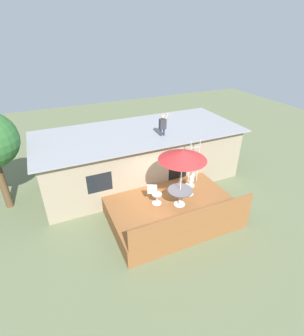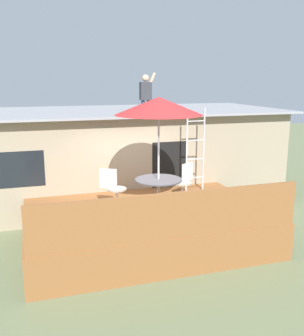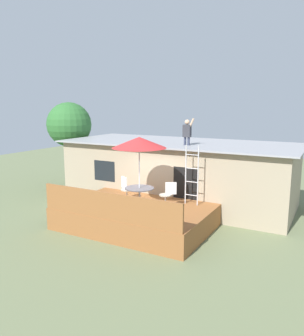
{
  "view_description": "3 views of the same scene",
  "coord_description": "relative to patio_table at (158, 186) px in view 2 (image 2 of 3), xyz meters",
  "views": [
    {
      "loc": [
        -4.35,
        -7.69,
        7.47
      ],
      "look_at": [
        -0.45,
        1.02,
        2.08
      ],
      "focal_mm": 27.08,
      "sensor_mm": 36.0,
      "label": 1
    },
    {
      "loc": [
        -2.37,
        -8.15,
        3.71
      ],
      "look_at": [
        0.4,
        0.68,
        1.58
      ],
      "focal_mm": 41.42,
      "sensor_mm": 36.0,
      "label": 2
    },
    {
      "loc": [
        6.21,
        -10.28,
        4.43
      ],
      "look_at": [
        0.17,
        0.78,
        2.07
      ],
      "focal_mm": 36.29,
      "sensor_mm": 36.0,
      "label": 3
    }
  ],
  "objects": [
    {
      "name": "patio_chair_right",
      "position": [
        0.83,
        0.53,
        -0.13
      ],
      "size": [
        0.57,
        0.45,
        0.92
      ],
      "rotation": [
        0.0,
        0.0,
        -2.57
      ],
      "color": "silver",
      "rests_on": "deck"
    },
    {
      "name": "deck",
      "position": [
        -0.25,
        0.28,
        -0.99
      ],
      "size": [
        5.33,
        3.79,
        0.8
      ],
      "primitive_type": "cube",
      "color": "brown",
      "rests_on": "ground"
    },
    {
      "name": "house",
      "position": [
        -0.25,
        3.88,
        0.01
      ],
      "size": [
        10.5,
        4.5,
        2.78
      ],
      "color": "gray",
      "rests_on": "ground"
    },
    {
      "name": "deck_railing",
      "position": [
        -0.25,
        -1.56,
        -0.14
      ],
      "size": [
        5.23,
        0.08,
        0.9
      ],
      "primitive_type": "cube",
      "color": "brown",
      "rests_on": "deck"
    },
    {
      "name": "patio_table",
      "position": [
        0.0,
        0.0,
        0.0
      ],
      "size": [
        1.04,
        1.04,
        0.74
      ],
      "color": "silver",
      "rests_on": "deck"
    },
    {
      "name": "person_figure",
      "position": [
        0.57,
        2.88,
        2.01
      ],
      "size": [
        0.47,
        0.2,
        1.11
      ],
      "color": "#33384C",
      "rests_on": "house"
    },
    {
      "name": "patio_chair_left",
      "position": [
        -0.91,
        0.51,
        -0.13
      ],
      "size": [
        0.58,
        0.44,
        0.92
      ],
      "rotation": [
        0.0,
        0.0,
        -0.51
      ],
      "color": "silver",
      "rests_on": "deck"
    },
    {
      "name": "step_ladder",
      "position": [
        1.45,
        1.3,
        0.51
      ],
      "size": [
        0.52,
        0.04,
        2.2
      ],
      "color": "silver",
      "rests_on": "deck"
    },
    {
      "name": "patio_umbrella",
      "position": [
        -0.0,
        -0.0,
        1.76
      ],
      "size": [
        1.9,
        1.9,
        2.54
      ],
      "color": "silver",
      "rests_on": "deck"
    },
    {
      "name": "ground_plane",
      "position": [
        -0.25,
        0.28,
        -1.39
      ],
      "size": [
        40.0,
        40.0,
        0.0
      ],
      "primitive_type": "plane",
      "color": "#66704C"
    }
  ]
}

